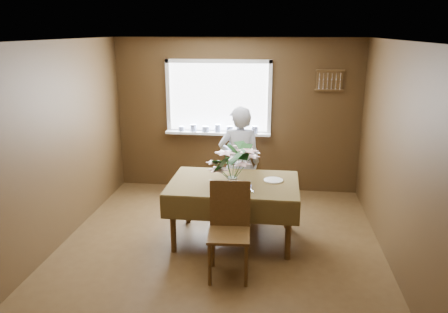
# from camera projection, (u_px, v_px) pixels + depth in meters

# --- Properties ---
(floor) EXTENTS (4.50, 4.50, 0.00)m
(floor) POSITION_uv_depth(u_px,v_px,m) (218.00, 251.00, 5.35)
(floor) COLOR #463018
(floor) RESTS_ON ground
(ceiling) EXTENTS (4.50, 4.50, 0.00)m
(ceiling) POSITION_uv_depth(u_px,v_px,m) (218.00, 41.00, 4.65)
(ceiling) COLOR white
(ceiling) RESTS_ON wall_back
(wall_back) EXTENTS (4.00, 0.00, 4.00)m
(wall_back) POSITION_uv_depth(u_px,v_px,m) (237.00, 116.00, 7.15)
(wall_back) COLOR brown
(wall_back) RESTS_ON floor
(wall_front) EXTENTS (4.00, 0.00, 4.00)m
(wall_front) POSITION_uv_depth(u_px,v_px,m) (171.00, 246.00, 2.86)
(wall_front) COLOR brown
(wall_front) RESTS_ON floor
(wall_left) EXTENTS (0.00, 4.50, 4.50)m
(wall_left) POSITION_uv_depth(u_px,v_px,m) (53.00, 148.00, 5.24)
(wall_left) COLOR brown
(wall_left) RESTS_ON floor
(wall_right) EXTENTS (0.00, 4.50, 4.50)m
(wall_right) POSITION_uv_depth(u_px,v_px,m) (399.00, 159.00, 4.77)
(wall_right) COLOR brown
(wall_right) RESTS_ON floor
(window_assembly) EXTENTS (1.72, 0.20, 1.22)m
(window_assembly) POSITION_uv_depth(u_px,v_px,m) (218.00, 111.00, 7.10)
(window_assembly) COLOR white
(window_assembly) RESTS_ON wall_back
(spoon_rack) EXTENTS (0.44, 0.05, 0.33)m
(spoon_rack) POSITION_uv_depth(u_px,v_px,m) (330.00, 81.00, 6.78)
(spoon_rack) COLOR #53381B
(spoon_rack) RESTS_ON wall_back
(dining_table) EXTENTS (1.62, 1.11, 0.79)m
(dining_table) POSITION_uv_depth(u_px,v_px,m) (234.00, 189.00, 5.47)
(dining_table) COLOR #53381B
(dining_table) RESTS_ON floor
(chair_far) EXTENTS (0.49, 0.49, 0.93)m
(chair_far) POSITION_uv_depth(u_px,v_px,m) (244.00, 179.00, 6.38)
(chair_far) COLOR #53381B
(chair_far) RESTS_ON floor
(chair_near) EXTENTS (0.47, 0.47, 1.04)m
(chair_near) POSITION_uv_depth(u_px,v_px,m) (229.00, 226.00, 4.75)
(chair_near) COLOR #53381B
(chair_near) RESTS_ON floor
(seated_woman) EXTENTS (0.64, 0.47, 1.62)m
(seated_woman) POSITION_uv_depth(u_px,v_px,m) (239.00, 163.00, 6.15)
(seated_woman) COLOR white
(seated_woman) RESTS_ON floor
(flower_bouquet) EXTENTS (0.59, 0.59, 0.51)m
(flower_bouquet) POSITION_uv_depth(u_px,v_px,m) (233.00, 162.00, 5.12)
(flower_bouquet) COLOR white
(flower_bouquet) RESTS_ON dining_table
(side_plate) EXTENTS (0.28, 0.28, 0.01)m
(side_plate) POSITION_uv_depth(u_px,v_px,m) (273.00, 180.00, 5.49)
(side_plate) COLOR white
(side_plate) RESTS_ON dining_table
(table_knife) EXTENTS (0.08, 0.21, 0.00)m
(table_knife) POSITION_uv_depth(u_px,v_px,m) (251.00, 189.00, 5.19)
(table_knife) COLOR silver
(table_knife) RESTS_ON dining_table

